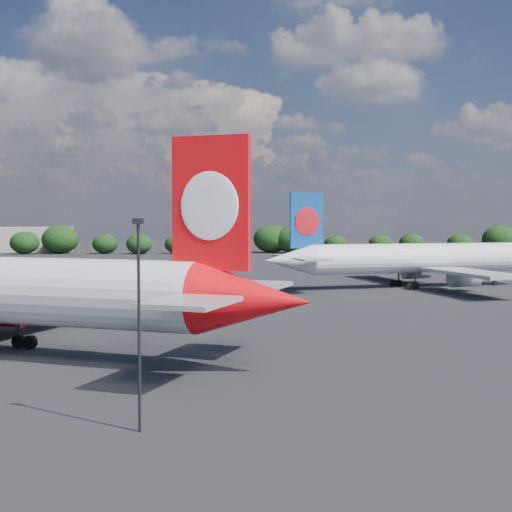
{
  "coord_description": "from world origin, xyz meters",
  "views": [
    {
      "loc": [
        15.54,
        -40.4,
        10.75
      ],
      "look_at": [
        16.0,
        12.0,
        8.0
      ],
      "focal_mm": 50.0,
      "sensor_mm": 36.0,
      "label": 1
    }
  ],
  "objects": [
    {
      "name": "ground",
      "position": [
        0.0,
        60.0,
        0.0
      ],
      "size": [
        500.0,
        500.0,
        0.0
      ],
      "primitive_type": "plane",
      "color": "black",
      "rests_on": "ground"
    },
    {
      "name": "horizon_treeline",
      "position": [
        11.98,
        180.05,
        3.84
      ],
      "size": [
        206.84,
        15.64,
        8.81
      ],
      "color": "black",
      "rests_on": "ground"
    },
    {
      "name": "apron_lamp_post",
      "position": [
        9.99,
        -4.95,
        6.03
      ],
      "size": [
        0.55,
        0.3,
        10.77
      ],
      "color": "black",
      "rests_on": "ground"
    },
    {
      "name": "highway_sign",
      "position": [
        -18.0,
        176.0,
        3.13
      ],
      "size": [
        6.0,
        0.3,
        4.5
      ],
      "color": "#14661E",
      "rests_on": "ground"
    },
    {
      "name": "terminal_building",
      "position": [
        -65.0,
        192.0,
        4.0
      ],
      "size": [
        42.0,
        16.0,
        8.0
      ],
      "color": "#A49E8E",
      "rests_on": "ground"
    },
    {
      "name": "billboard_yellow",
      "position": [
        12.0,
        182.0,
        3.87
      ],
      "size": [
        5.0,
        0.3,
        5.5
      ],
      "color": "#EBA614",
      "rests_on": "ground"
    },
    {
      "name": "china_southern_airliner",
      "position": [
        40.27,
        69.91,
        4.46
      ],
      "size": [
        44.34,
        42.47,
        14.64
      ],
      "color": "white",
      "rests_on": "ground"
    }
  ]
}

